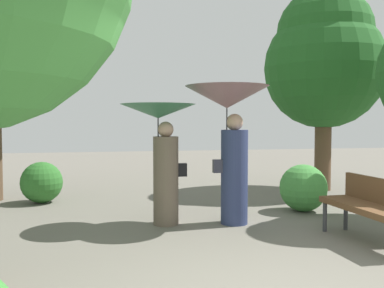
# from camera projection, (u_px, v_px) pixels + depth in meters

# --- Properties ---
(person_left) EXTENTS (1.14, 1.14, 1.84)m
(person_left) POSITION_uv_depth(u_px,v_px,m) (162.00, 140.00, 6.41)
(person_left) COLOR #6B5B4C
(person_left) RESTS_ON ground
(person_right) EXTENTS (1.28, 1.28, 2.11)m
(person_right) POSITION_uv_depth(u_px,v_px,m) (229.00, 122.00, 6.44)
(person_right) COLOR navy
(person_right) RESTS_ON ground
(park_bench) EXTENTS (0.54, 1.51, 0.83)m
(park_bench) POSITION_uv_depth(u_px,v_px,m) (371.00, 204.00, 5.46)
(park_bench) COLOR #38383D
(park_bench) RESTS_ON ground
(tree_near_right) EXTENTS (2.72, 2.72, 4.62)m
(tree_near_right) POSITION_uv_depth(u_px,v_px,m) (324.00, 58.00, 9.63)
(tree_near_right) COLOR brown
(tree_near_right) RESTS_ON ground
(bush_path_right) EXTENTS (0.83, 0.83, 0.83)m
(bush_path_right) POSITION_uv_depth(u_px,v_px,m) (303.00, 188.00, 7.42)
(bush_path_right) COLOR #428C3D
(bush_path_right) RESTS_ON ground
(bush_behind_bench) EXTENTS (0.80, 0.80, 0.80)m
(bush_behind_bench) POSITION_uv_depth(u_px,v_px,m) (42.00, 182.00, 8.20)
(bush_behind_bench) COLOR #2D6B28
(bush_behind_bench) RESTS_ON ground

